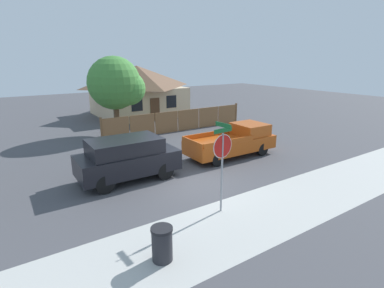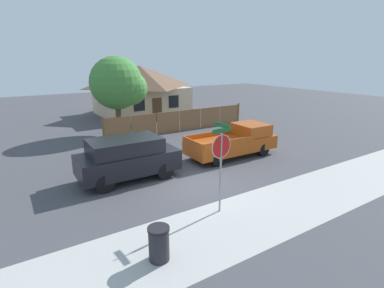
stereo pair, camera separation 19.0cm
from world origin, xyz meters
name	(u,v)px [view 1 (the left image)]	position (x,y,z in m)	size (l,w,h in m)	color
ground_plane	(193,183)	(0.00, 0.00, 0.00)	(80.00, 80.00, 0.00)	#47474C
sidewalk_strip	(250,218)	(0.00, -3.60, 0.00)	(36.00, 3.20, 0.01)	#B2B2AD
wooden_fence	(178,121)	(4.53, 8.80, 0.79)	(11.67, 0.12, 1.67)	brown
house	(138,90)	(4.91, 16.90, 2.42)	(8.02, 7.69, 4.67)	beige
oak_tree	(117,84)	(0.60, 10.42, 3.56)	(3.88, 3.70, 5.51)	brown
red_suv	(127,158)	(-2.19, 2.00, 1.04)	(4.46, 2.09, 1.92)	black
orange_pickup	(234,141)	(4.12, 1.99, 0.83)	(5.20, 2.04, 1.72)	#B74C14
stop_sign	(222,153)	(-0.54, -2.64, 2.20)	(0.84, 0.73, 3.25)	gray
trash_bin	(162,244)	(-3.59, -3.90, 0.50)	(0.60, 0.60, 0.99)	#28282D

